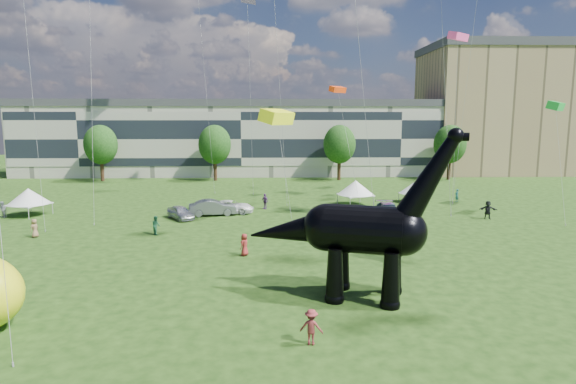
{
  "coord_description": "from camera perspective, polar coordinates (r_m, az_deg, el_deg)",
  "views": [
    {
      "loc": [
        -2.71,
        -24.24,
        9.97
      ],
      "look_at": [
        -1.7,
        8.0,
        5.0
      ],
      "focal_mm": 30.0,
      "sensor_mm": 36.0,
      "label": 1
    }
  ],
  "objects": [
    {
      "name": "car_silver",
      "position": [
        49.08,
        -12.63,
        -2.38
      ],
      "size": [
        3.52,
        4.12,
        1.33
      ],
      "primitive_type": "imported",
      "rotation": [
        0.0,
        0.0,
        0.6
      ],
      "color": "#B9BABE",
      "rests_on": "ground"
    },
    {
      "name": "tree_mid_left",
      "position": [
        77.89,
        -8.69,
        5.95
      ],
      "size": [
        5.2,
        5.2,
        9.44
      ],
      "color": "#382314",
      "rests_on": "ground"
    },
    {
      "name": "visitors",
      "position": [
        41.67,
        0.54,
        -3.89
      ],
      "size": [
        50.21,
        36.93,
        1.85
      ],
      "color": "#8E6A47",
      "rests_on": "ground"
    },
    {
      "name": "dinosaur_sculpture",
      "position": [
        26.97,
        8.07,
        -4.72
      ],
      "size": [
        11.98,
        5.29,
        9.86
      ],
      "rotation": [
        0.0,
        0.0,
        -0.3
      ],
      "color": "black",
      "rests_on": "ground"
    },
    {
      "name": "gazebo_far",
      "position": [
        59.37,
        14.74,
        0.47
      ],
      "size": [
        4.33,
        4.33,
        2.43
      ],
      "rotation": [
        0.0,
        0.0,
        0.29
      ],
      "color": "silver",
      "rests_on": "ground"
    },
    {
      "name": "terrace_row",
      "position": [
        86.5,
        -5.33,
        6.09
      ],
      "size": [
        78.0,
        11.0,
        12.0
      ],
      "primitive_type": "cube",
      "color": "beige",
      "rests_on": "ground"
    },
    {
      "name": "tree_far_left",
      "position": [
        82.01,
        -21.34,
        5.59
      ],
      "size": [
        5.2,
        5.2,
        9.44
      ],
      "color": "#382314",
      "rests_on": "ground"
    },
    {
      "name": "car_dark",
      "position": [
        48.99,
        11.77,
        -2.25
      ],
      "size": [
        2.55,
        5.47,
        1.55
      ],
      "primitive_type": "imported",
      "rotation": [
        0.0,
        0.0,
        -0.07
      ],
      "color": "#595960",
      "rests_on": "ground"
    },
    {
      "name": "apartment_block",
      "position": [
        98.94,
        24.06,
        8.6
      ],
      "size": [
        28.0,
        18.0,
        22.0
      ],
      "primitive_type": "cube",
      "color": "tan",
      "rests_on": "ground"
    },
    {
      "name": "car_white",
      "position": [
        51.19,
        -6.8,
        -1.76
      ],
      "size": [
        5.03,
        2.61,
        1.36
      ],
      "primitive_type": "imported",
      "rotation": [
        0.0,
        0.0,
        1.5
      ],
      "color": "white",
      "rests_on": "ground"
    },
    {
      "name": "tree_far_right",
      "position": [
        82.49,
        18.67,
        5.74
      ],
      "size": [
        5.2,
        5.2,
        9.44
      ],
      "color": "#382314",
      "rests_on": "ground"
    },
    {
      "name": "gazebo_near",
      "position": [
        55.87,
        8.01,
        0.5
      ],
      "size": [
        5.32,
        5.32,
        2.89
      ],
      "rotation": [
        0.0,
        0.0,
        0.35
      ],
      "color": "white",
      "rests_on": "ground"
    },
    {
      "name": "car_grey",
      "position": [
        50.3,
        -8.89,
        -1.84
      ],
      "size": [
        5.17,
        2.55,
        1.63
      ],
      "primitive_type": "imported",
      "rotation": [
        0.0,
        0.0,
        1.74
      ],
      "color": "slate",
      "rests_on": "ground"
    },
    {
      "name": "gazebo_left",
      "position": [
        56.14,
        -28.39,
        -0.47
      ],
      "size": [
        5.28,
        5.28,
        2.84
      ],
      "rotation": [
        0.0,
        0.0,
        -0.37
      ],
      "color": "silver",
      "rests_on": "ground"
    },
    {
      "name": "tree_mid_right",
      "position": [
        78.07,
        6.12,
        6.01
      ],
      "size": [
        5.2,
        5.2,
        9.44
      ],
      "color": "#382314",
      "rests_on": "ground"
    },
    {
      "name": "ground",
      "position": [
        26.35,
        4.36,
        -13.5
      ],
      "size": [
        220.0,
        220.0,
        0.0
      ],
      "primitive_type": "plane",
      "color": "#16330C",
      "rests_on": "ground"
    }
  ]
}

